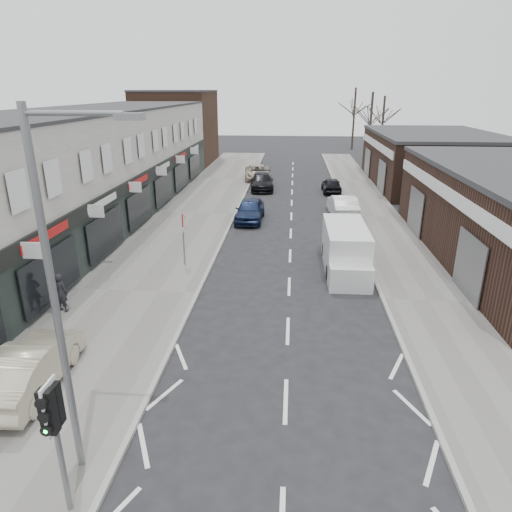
% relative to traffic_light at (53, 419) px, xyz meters
% --- Properties ---
extents(ground, '(160.00, 160.00, 0.00)m').
position_rel_traffic_light_xyz_m(ground, '(4.40, 2.02, -2.41)').
color(ground, black).
rests_on(ground, ground).
extents(pavement_left, '(5.50, 64.00, 0.12)m').
position_rel_traffic_light_xyz_m(pavement_left, '(-2.35, 24.02, -2.35)').
color(pavement_left, slate).
rests_on(pavement_left, ground).
extents(pavement_right, '(3.50, 64.00, 0.12)m').
position_rel_traffic_light_xyz_m(pavement_right, '(10.15, 24.02, -2.35)').
color(pavement_right, slate).
rests_on(pavement_right, ground).
extents(shop_terrace_left, '(8.00, 41.00, 7.10)m').
position_rel_traffic_light_xyz_m(shop_terrace_left, '(-9.10, 21.52, 1.14)').
color(shop_terrace_left, beige).
rests_on(shop_terrace_left, ground).
extents(brick_block_far, '(8.00, 10.00, 8.00)m').
position_rel_traffic_light_xyz_m(brick_block_far, '(-9.10, 47.02, 1.59)').
color(brick_block_far, '#432B1C').
rests_on(brick_block_far, ground).
extents(right_unit_far, '(10.00, 16.00, 4.50)m').
position_rel_traffic_light_xyz_m(right_unit_far, '(16.90, 36.02, -0.16)').
color(right_unit_far, '#321F16').
rests_on(right_unit_far, ground).
extents(tree_far_a, '(3.60, 3.60, 8.00)m').
position_rel_traffic_light_xyz_m(tree_far_a, '(13.40, 50.02, -2.41)').
color(tree_far_a, '#382D26').
rests_on(tree_far_a, ground).
extents(tree_far_b, '(3.60, 3.60, 7.50)m').
position_rel_traffic_light_xyz_m(tree_far_b, '(15.90, 56.02, -2.41)').
color(tree_far_b, '#382D26').
rests_on(tree_far_b, ground).
extents(tree_far_c, '(3.60, 3.60, 8.50)m').
position_rel_traffic_light_xyz_m(tree_far_c, '(12.90, 62.02, -2.41)').
color(tree_far_c, '#382D26').
rests_on(tree_far_c, ground).
extents(traffic_light, '(0.28, 0.60, 3.10)m').
position_rel_traffic_light_xyz_m(traffic_light, '(0.00, 0.00, 0.00)').
color(traffic_light, slate).
rests_on(traffic_light, pavement_left).
extents(street_lamp, '(2.23, 0.22, 8.00)m').
position_rel_traffic_light_xyz_m(street_lamp, '(-0.13, 1.22, 2.20)').
color(street_lamp, slate).
rests_on(street_lamp, pavement_left).
extents(warning_sign, '(0.12, 0.80, 2.70)m').
position_rel_traffic_light_xyz_m(warning_sign, '(-0.76, 14.02, -0.21)').
color(warning_sign, slate).
rests_on(warning_sign, pavement_left).
extents(white_van, '(1.96, 5.50, 2.14)m').
position_rel_traffic_light_xyz_m(white_van, '(7.07, 14.33, -1.40)').
color(white_van, silver).
rests_on(white_van, ground).
extents(sedan_on_pavement, '(1.72, 4.37, 1.41)m').
position_rel_traffic_light_xyz_m(sedan_on_pavement, '(-2.94, 3.89, -1.59)').
color(sedan_on_pavement, '#B3AC8F').
rests_on(sedan_on_pavement, pavement_left).
extents(pedestrian, '(0.66, 0.54, 1.58)m').
position_rel_traffic_light_xyz_m(pedestrian, '(-4.40, 8.68, -1.50)').
color(pedestrian, black).
rests_on(pedestrian, pavement_left).
extents(parked_car_left_a, '(1.85, 4.39, 1.48)m').
position_rel_traffic_light_xyz_m(parked_car_left_a, '(1.63, 22.69, -1.67)').
color(parked_car_left_a, '#131F3D').
rests_on(parked_car_left_a, ground).
extents(parked_car_left_b, '(2.32, 4.92, 1.39)m').
position_rel_traffic_light_xyz_m(parked_car_left_b, '(1.75, 32.86, -1.72)').
color(parked_car_left_b, black).
rests_on(parked_car_left_b, ground).
extents(parked_car_left_c, '(2.83, 5.29, 1.42)m').
position_rel_traffic_light_xyz_m(parked_car_left_c, '(1.00, 37.18, -1.71)').
color(parked_car_left_c, '#B5A691').
rests_on(parked_car_left_c, ground).
extents(parked_car_right_a, '(1.89, 4.70, 1.52)m').
position_rel_traffic_light_xyz_m(parked_car_right_a, '(7.90, 24.22, -1.66)').
color(parked_car_right_a, white).
rests_on(parked_car_right_a, ground).
extents(parked_car_right_b, '(1.58, 3.77, 1.27)m').
position_rel_traffic_light_xyz_m(parked_car_right_b, '(7.73, 32.07, -1.78)').
color(parked_car_right_b, black).
rests_on(parked_car_right_b, ground).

